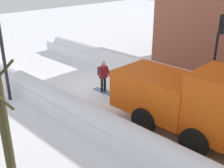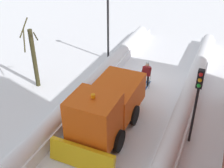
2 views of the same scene
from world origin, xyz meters
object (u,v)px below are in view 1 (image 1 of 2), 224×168
object	(u,v)px
traffic_light_pole	(219,40)
bare_tree_near	(3,122)
skier	(103,74)
plow_truck	(186,100)
street_lamp	(0,35)

from	to	relation	value
traffic_light_pole	bare_tree_near	distance (m)	10.50
skier	bare_tree_near	bearing A→B (deg)	23.07
plow_truck	street_lamp	size ratio (longest dim) A/B	1.13
plow_truck	street_lamp	xyz separation A→B (m)	(3.43, -7.89, 1.86)
skier	street_lamp	bearing A→B (deg)	-34.06
skier	bare_tree_near	distance (m)	7.38
traffic_light_pole	bare_tree_near	xyz separation A→B (m)	(10.35, -1.54, -0.83)
bare_tree_near	street_lamp	bearing A→B (deg)	-116.06
bare_tree_near	plow_truck	bearing A→B (deg)	159.20
plow_truck	traffic_light_pole	world-z (taller)	traffic_light_pole
plow_truck	bare_tree_near	distance (m)	6.61
plow_truck	skier	world-z (taller)	plow_truck
street_lamp	bare_tree_near	bearing A→B (deg)	63.94
skier	street_lamp	size ratio (longest dim) A/B	0.34
traffic_light_pole	plow_truck	bearing A→B (deg)	10.74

